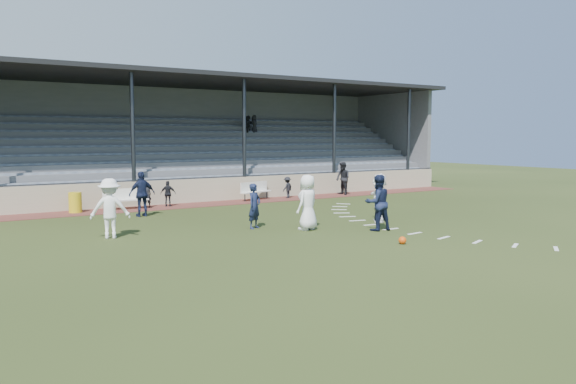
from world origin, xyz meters
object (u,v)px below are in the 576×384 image
object	(u,v)px
bench_left	(126,197)
player_white_lead	(308,202)
player_navy_lead	(254,206)
official	(343,178)
bench_right	(255,189)
football	(402,240)
trash_bin	(75,202)

from	to	relation	value
bench_left	player_white_lead	size ratio (longest dim) A/B	1.02
player_white_lead	player_navy_lead	world-z (taller)	player_white_lead
official	player_navy_lead	bearing A→B (deg)	-51.52
player_navy_lead	official	distance (m)	12.62
player_navy_lead	player_white_lead	bearing A→B (deg)	-66.68
player_white_lead	official	bearing A→B (deg)	-155.05
player_navy_lead	bench_right	bearing A→B (deg)	35.08
football	player_white_lead	xyz separation A→B (m)	(-0.98, 3.83, 0.88)
bench_right	official	distance (m)	5.59
bench_left	player_navy_lead	bearing A→B (deg)	-67.02
football	player_white_lead	bearing A→B (deg)	104.41
bench_right	trash_bin	xyz separation A→B (m)	(-9.11, -0.15, -0.12)
player_navy_lead	football	bearing A→B (deg)	-90.22
bench_right	football	xyz separation A→B (m)	(-1.99, -13.17, -0.46)
player_white_lead	player_navy_lead	bearing A→B (deg)	-62.06
football	player_white_lead	distance (m)	4.05
player_white_lead	player_navy_lead	size ratio (longest dim) A/B	1.21
trash_bin	player_white_lead	bearing A→B (deg)	-56.27
bench_right	official	xyz separation A→B (m)	(5.56, -0.39, 0.38)
trash_bin	official	size ratio (longest dim) A/B	0.48
trash_bin	player_white_lead	size ratio (longest dim) A/B	0.45
bench_left	official	bearing A→B (deg)	4.79
bench_right	trash_bin	size ratio (longest dim) A/B	2.26
bench_right	player_white_lead	distance (m)	9.81
football	trash_bin	bearing A→B (deg)	118.67
football	official	bearing A→B (deg)	59.41
football	official	world-z (taller)	official
football	player_white_lead	world-z (taller)	player_white_lead
football	bench_right	bearing A→B (deg)	81.40
bench_left	player_navy_lead	world-z (taller)	player_navy_lead
official	trash_bin	bearing A→B (deg)	-89.91
trash_bin	football	bearing A→B (deg)	-61.33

